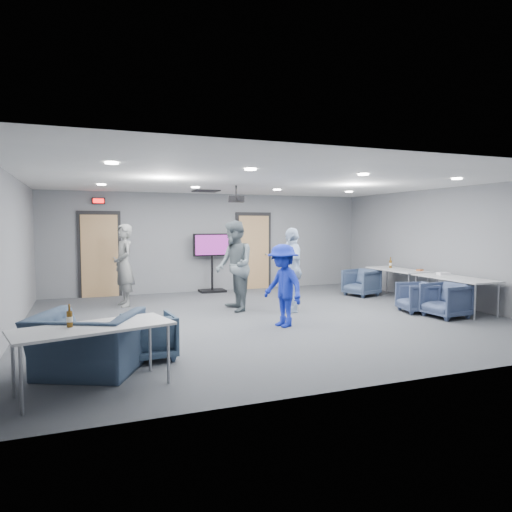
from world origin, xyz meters
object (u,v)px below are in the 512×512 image
object	(u,v)px
chair_front_a	(149,336)
table_right_a	(397,271)
person_a	(124,265)
tv_stand	(212,259)
table_right_b	(455,279)
person_c	(292,270)
person_b	(234,266)
chair_right_b	(417,298)
person_d	(283,286)
chair_right_a	(361,283)
table_front_left	(93,330)
projector	(236,199)
bottle_front	(70,319)
bottle_right	(390,264)
chair_right_c	(446,300)
chair_front_b	(87,344)

from	to	relation	value
chair_front_a	table_right_a	distance (m)	7.27
person_a	tv_stand	distance (m)	2.82
tv_stand	chair_front_a	bearing A→B (deg)	-113.32
table_right_b	person_c	bearing A→B (deg)	69.52
person_b	table_right_a	distance (m)	4.39
chair_right_b	table_right_b	distance (m)	0.93
person_d	person_b	bearing A→B (deg)	176.77
chair_right_a	tv_stand	bearing A→B (deg)	-137.67
chair_right_b	table_right_a	size ratio (longest dim) A/B	0.40
person_b	tv_stand	xyz separation A→B (m)	(0.29, 2.83, -0.06)
person_b	person_c	bearing A→B (deg)	68.42
table_front_left	table_right_a	bearing A→B (deg)	14.75
person_c	projector	world-z (taller)	projector
person_c	bottle_front	size ratio (longest dim) A/B	7.00
table_right_b	table_front_left	size ratio (longest dim) A/B	1.01
chair_right_b	bottle_right	bearing A→B (deg)	169.22
table_right_b	chair_right_c	bearing A→B (deg)	124.49
chair_right_b	person_a	bearing A→B (deg)	-105.24
bottle_right	projector	bearing A→B (deg)	-175.03
bottle_front	chair_right_b	bearing A→B (deg)	19.29
table_right_a	tv_stand	size ratio (longest dim) A/B	1.07
chair_right_c	table_right_a	size ratio (longest dim) A/B	0.44
table_front_left	person_b	bearing A→B (deg)	38.67
person_d	chair_front_b	xyz separation A→B (m)	(-3.36, -1.58, -0.37)
table_front_left	bottle_right	world-z (taller)	bottle_right
chair_front_b	projector	distance (m)	5.05
person_c	chair_right_a	distance (m)	2.96
table_front_left	projector	bearing A→B (deg)	38.70
chair_front_b	table_right_b	world-z (taller)	chair_front_b
bottle_right	projector	world-z (taller)	projector
chair_right_a	table_right_a	world-z (taller)	table_right_a
table_right_a	table_right_b	xyz separation A→B (m)	(-0.00, -1.90, 0.00)
chair_right_a	table_front_left	world-z (taller)	table_front_left
table_right_b	chair_front_a	bearing A→B (deg)	100.34
person_d	chair_right_c	distance (m)	3.42
person_d	bottle_right	xyz separation A→B (m)	(4.05, 2.24, 0.08)
chair_front_b	bottle_front	world-z (taller)	bottle_front
table_right_a	table_front_left	world-z (taller)	same
chair_front_b	table_front_left	bearing A→B (deg)	122.46
person_b	projector	world-z (taller)	projector
person_b	tv_stand	size ratio (longest dim) A/B	1.21
table_front_left	bottle_front	size ratio (longest dim) A/B	7.16
tv_stand	chair_right_a	bearing A→B (deg)	-30.60
tv_stand	person_b	bearing A→B (deg)	-95.76
person_b	bottle_front	xyz separation A→B (m)	(-3.17, -3.88, -0.15)
chair_right_b	table_front_left	bearing A→B (deg)	-57.60
person_a	table_front_left	xyz separation A→B (m)	(-0.77, -5.35, -0.25)
table_front_left	tv_stand	size ratio (longest dim) A/B	1.14
chair_right_a	chair_right_c	bearing A→B (deg)	-17.06
person_b	person_d	size ratio (longest dim) A/B	1.30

